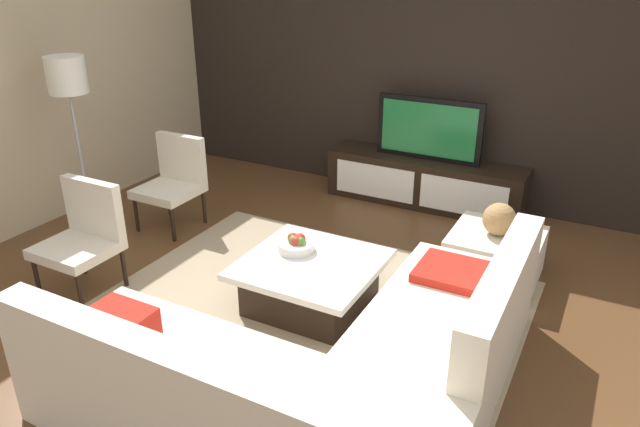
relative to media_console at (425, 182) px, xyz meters
name	(u,v)px	position (x,y,z in m)	size (l,w,h in m)	color
ground_plane	(316,315)	(0.00, -2.40, -0.25)	(14.00, 14.00, 0.00)	brown
feature_wall_back	(443,66)	(0.00, 0.30, 1.15)	(6.40, 0.12, 2.80)	black
side_wall_left	(15,80)	(-3.20, -2.20, 1.15)	(0.12, 5.20, 2.80)	#C6B28E
area_rug	(305,311)	(-0.10, -2.40, -0.24)	(3.04, 2.54, 0.01)	tan
media_console	(425,182)	(0.00, 0.00, 0.00)	(2.05, 0.49, 0.50)	black
television	(429,129)	(0.00, 0.00, 0.57)	(1.09, 0.06, 0.63)	black
sectional_couch	(325,372)	(0.52, -3.25, 0.04)	(2.38, 2.40, 0.82)	beige
coffee_table	(311,282)	(-0.10, -2.30, -0.05)	(0.98, 0.96, 0.38)	black
accent_chair_near	(84,231)	(-1.77, -2.87, 0.24)	(0.55, 0.51, 0.87)	black
floor_lamp	(68,85)	(-2.62, -2.11, 1.14)	(0.34, 0.34, 1.64)	#A5A5AA
ottoman	(494,256)	(1.01, -1.23, -0.05)	(0.70, 0.70, 0.40)	beige
fruit_bowl	(296,244)	(-0.28, -2.20, 0.18)	(0.28, 0.28, 0.14)	silver
accent_chair_far	(174,177)	(-1.97, -1.61, 0.24)	(0.53, 0.53, 0.87)	black
decorative_ball	(499,219)	(1.01, -1.23, 0.28)	(0.26, 0.26, 0.26)	#AD8451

